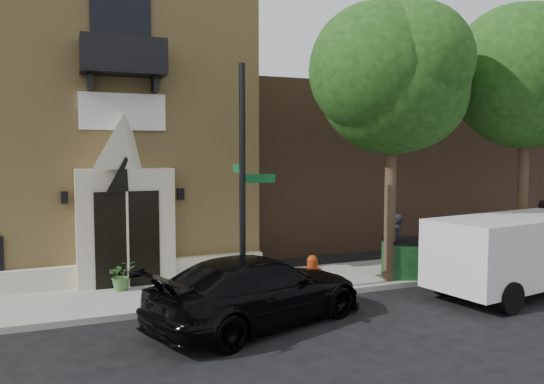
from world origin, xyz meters
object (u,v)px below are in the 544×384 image
at_px(pedestrian_near, 396,241).
at_px(black_sedan, 258,291).
at_px(dumpster, 413,258).
at_px(pedestrian_far, 543,225).
at_px(street_sign, 243,182).
at_px(fire_hydrant, 312,271).
at_px(cargo_van, 521,251).

bearing_deg(pedestrian_near, black_sedan, -5.73).
bearing_deg(dumpster, pedestrian_far, 34.75).
height_order(black_sedan, pedestrian_far, pedestrian_far).
distance_m(street_sign, dumpster, 5.84).
bearing_deg(dumpster, black_sedan, -139.42).
bearing_deg(street_sign, pedestrian_near, 18.39).
bearing_deg(street_sign, dumpster, 6.36).
relative_size(fire_hydrant, pedestrian_far, 0.46).
relative_size(street_sign, dumpster, 2.95).
xyz_separation_m(black_sedan, pedestrian_near, (5.80, 3.11, 0.24)).
bearing_deg(dumpster, pedestrian_near, 100.00).
bearing_deg(dumpster, cargo_van, -27.35).
relative_size(pedestrian_near, pedestrian_far, 0.90).
relative_size(cargo_van, fire_hydrant, 6.17).
distance_m(street_sign, pedestrian_far, 12.62).
xyz_separation_m(black_sedan, pedestrian_far, (12.53, 3.49, 0.33)).
distance_m(fire_hydrant, dumpster, 3.25).
bearing_deg(pedestrian_far, fire_hydrant, 106.45).
distance_m(black_sedan, pedestrian_near, 6.59).
bearing_deg(pedestrian_far, pedestrian_near, 101.26).
bearing_deg(cargo_van, black_sedan, 168.86).
xyz_separation_m(cargo_van, dumpster, (-1.85, 2.14, -0.45)).
height_order(street_sign, pedestrian_near, street_sign).
height_order(black_sedan, pedestrian_near, pedestrian_near).
height_order(street_sign, pedestrian_far, street_sign).
distance_m(cargo_van, fire_hydrant, 5.59).
bearing_deg(fire_hydrant, street_sign, -170.52).
bearing_deg(pedestrian_near, fire_hydrant, -15.94).
xyz_separation_m(cargo_van, street_sign, (-7.19, 1.87, 1.90)).
bearing_deg(pedestrian_near, street_sign, -19.04).
bearing_deg(pedestrian_near, dumpster, 44.30).
bearing_deg(street_sign, black_sedan, -93.70).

